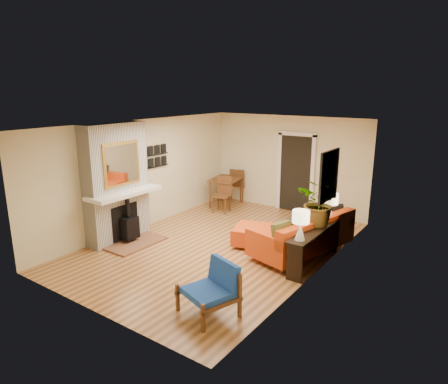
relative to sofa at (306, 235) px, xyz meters
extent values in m
plane|color=tan|center=(-1.72, -0.66, -0.40)|extent=(6.50, 6.50, 0.00)
plane|color=white|center=(-1.72, -0.66, 2.20)|extent=(6.50, 6.50, 0.00)
plane|color=#F7EDC1|center=(-1.72, 2.59, 0.90)|extent=(4.50, 0.00, 4.50)
plane|color=#F7EDC1|center=(-1.72, -3.91, 0.90)|extent=(4.50, 0.00, 4.50)
plane|color=#F7EDC1|center=(-3.97, -0.66, 0.90)|extent=(0.00, 6.50, 6.50)
plane|color=#F7EDC1|center=(0.53, -0.66, 0.90)|extent=(0.00, 6.50, 6.50)
cube|color=black|center=(-1.47, 2.56, 0.65)|extent=(0.88, 0.06, 2.10)
cube|color=white|center=(-1.96, 2.55, 0.65)|extent=(0.10, 0.08, 2.18)
cube|color=white|center=(-0.98, 2.55, 0.65)|extent=(0.10, 0.08, 2.18)
cube|color=white|center=(-1.47, 2.55, 1.73)|extent=(1.08, 0.08, 0.10)
cube|color=black|center=(0.50, -0.26, 1.35)|extent=(0.04, 0.85, 0.95)
cube|color=slate|center=(0.48, -0.26, 1.35)|extent=(0.01, 0.70, 0.80)
cube|color=black|center=(-3.93, -0.31, 1.02)|extent=(0.06, 0.95, 0.02)
cube|color=black|center=(-3.93, -0.31, 1.32)|extent=(0.06, 0.95, 0.02)
cube|color=white|center=(-3.76, -1.66, 1.46)|extent=(0.42, 1.50, 1.48)
cube|color=white|center=(-3.76, -1.66, 0.16)|extent=(0.42, 1.50, 1.12)
cube|color=white|center=(-3.51, -1.66, 0.72)|extent=(0.60, 1.68, 0.08)
cube|color=black|center=(-3.54, -1.66, 0.05)|extent=(0.03, 0.72, 0.78)
cube|color=brown|center=(-3.25, -1.66, -0.38)|extent=(0.75, 1.30, 0.04)
cube|color=black|center=(-3.43, -1.66, -0.06)|extent=(0.30, 0.36, 0.48)
cylinder|color=black|center=(-3.43, -1.66, 0.38)|extent=(0.10, 0.10, 0.40)
cube|color=gold|center=(-3.53, -1.66, 1.35)|extent=(0.04, 0.95, 0.95)
cube|color=silver|center=(-3.51, -1.66, 1.35)|extent=(0.01, 0.82, 0.82)
cylinder|color=silver|center=(-0.71, -0.87, -0.34)|extent=(0.05, 0.05, 0.11)
cylinder|color=silver|center=(0.03, -1.06, -0.34)|extent=(0.05, 0.05, 0.11)
cylinder|color=silver|center=(-0.21, 1.11, -0.34)|extent=(0.05, 0.05, 0.11)
cylinder|color=silver|center=(0.54, 0.92, -0.34)|extent=(0.05, 0.05, 0.11)
cube|color=#E35A15|center=(-0.09, 0.02, -0.12)|extent=(1.53, 2.48, 0.33)
cube|color=#E35A15|center=(0.29, -0.07, 0.23)|extent=(0.78, 2.29, 0.38)
cube|color=#E35A15|center=(-0.35, -1.00, 0.15)|extent=(1.01, 0.43, 0.22)
cube|color=#E35A15|center=(0.17, 1.05, 0.15)|extent=(1.01, 0.43, 0.22)
cube|color=#575E28|center=(-0.08, -0.88, 0.28)|extent=(0.32, 0.48, 0.46)
cube|color=black|center=(0.03, -0.46, 0.28)|extent=(0.32, 0.48, 0.46)
cube|color=#B3B3AE|center=(0.14, -0.03, 0.28)|extent=(0.32, 0.48, 0.46)
cube|color=maroon|center=(0.23, 0.34, 0.28)|extent=(0.32, 0.48, 0.46)
cube|color=black|center=(0.34, 0.77, 0.28)|extent=(0.32, 0.48, 0.46)
cylinder|color=silver|center=(-1.32, -0.62, -0.37)|extent=(0.05, 0.05, 0.06)
cylinder|color=silver|center=(-0.70, -0.43, -0.37)|extent=(0.05, 0.05, 0.06)
cylinder|color=silver|center=(-1.51, 0.00, -0.37)|extent=(0.05, 0.05, 0.06)
cylinder|color=silver|center=(-0.89, 0.20, -0.37)|extent=(0.05, 0.05, 0.06)
cube|color=#E35A15|center=(-1.10, -0.21, -0.16)|extent=(1.01, 1.01, 0.34)
cube|color=brown|center=(-0.58, -2.83, -0.10)|extent=(0.28, 0.72, 0.05)
cube|color=brown|center=(-0.69, -3.14, -0.18)|extent=(0.06, 0.06, 0.43)
cube|color=brown|center=(-0.48, -2.53, -0.05)|extent=(0.06, 0.06, 0.69)
cube|color=brown|center=(0.09, -3.06, -0.10)|extent=(0.28, 0.72, 0.05)
cube|color=brown|center=(-0.02, -3.37, -0.18)|extent=(0.06, 0.06, 0.43)
cube|color=brown|center=(0.19, -2.75, -0.05)|extent=(0.06, 0.06, 0.69)
cube|color=blue|center=(-0.25, -2.95, -0.05)|extent=(0.81, 0.78, 0.10)
cube|color=blue|center=(-0.15, -2.67, 0.19)|extent=(0.67, 0.36, 0.40)
cube|color=brown|center=(-3.34, 1.92, 0.38)|extent=(0.95, 1.19, 0.04)
cylinder|color=brown|center=(-3.53, 1.42, -0.02)|extent=(0.06, 0.06, 0.76)
cylinder|color=brown|center=(-2.95, 1.55, -0.02)|extent=(0.06, 0.06, 0.76)
cylinder|color=brown|center=(-3.72, 2.30, -0.02)|extent=(0.06, 0.06, 0.76)
cylinder|color=brown|center=(-3.15, 2.43, -0.02)|extent=(0.06, 0.06, 0.76)
cube|color=brown|center=(-3.03, 1.29, 0.07)|extent=(0.53, 0.53, 0.04)
cube|color=brown|center=(-3.08, 1.50, 0.34)|extent=(0.44, 0.14, 0.48)
cylinder|color=brown|center=(-3.17, 1.08, -0.17)|extent=(0.04, 0.04, 0.46)
cylinder|color=brown|center=(-2.82, 1.16, -0.17)|extent=(0.04, 0.04, 0.46)
cylinder|color=brown|center=(-3.25, 1.43, -0.17)|extent=(0.04, 0.04, 0.46)
cylinder|color=brown|center=(-2.90, 1.50, -0.17)|extent=(0.04, 0.04, 0.46)
cube|color=brown|center=(-3.33, 2.63, 0.07)|extent=(0.53, 0.53, 0.04)
cube|color=brown|center=(-3.29, 2.42, 0.34)|extent=(0.44, 0.14, 0.48)
cylinder|color=brown|center=(-3.47, 2.41, -0.17)|extent=(0.04, 0.04, 0.46)
cylinder|color=brown|center=(-3.12, 2.49, -0.17)|extent=(0.04, 0.04, 0.46)
cylinder|color=brown|center=(-3.55, 2.76, -0.17)|extent=(0.04, 0.04, 0.46)
cylinder|color=brown|center=(-3.20, 2.84, -0.17)|extent=(0.04, 0.04, 0.46)
cube|color=black|center=(0.35, -0.40, 0.30)|extent=(0.34, 1.85, 0.05)
cube|color=black|center=(0.35, -1.25, -0.06)|extent=(0.30, 0.04, 0.68)
cube|color=black|center=(0.35, 0.45, -0.06)|extent=(0.30, 0.04, 0.68)
cone|color=white|center=(0.35, -1.08, 0.48)|extent=(0.18, 0.18, 0.30)
cylinder|color=white|center=(0.35, -1.08, 0.66)|extent=(0.03, 0.03, 0.06)
cylinder|color=#FFEABF|center=(0.35, -1.08, 0.76)|extent=(0.30, 0.30, 0.22)
cone|color=white|center=(0.35, 0.34, 0.48)|extent=(0.18, 0.18, 0.30)
cylinder|color=white|center=(0.35, 0.34, 0.66)|extent=(0.03, 0.03, 0.06)
cylinder|color=#FFEABF|center=(0.35, 0.34, 0.76)|extent=(0.30, 0.30, 0.22)
imported|color=#1E5919|center=(0.34, -0.17, 0.79)|extent=(1.00, 0.92, 0.93)
camera|label=1|loc=(3.05, -7.20, 2.92)|focal=32.00mm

